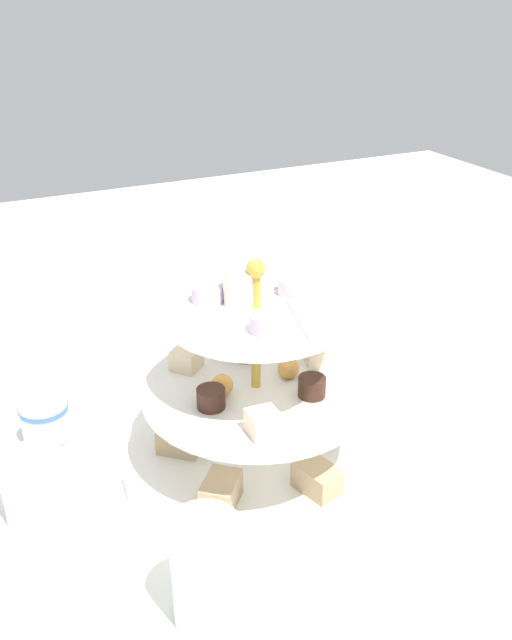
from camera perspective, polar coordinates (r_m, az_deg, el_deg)
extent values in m
plane|color=white|center=(0.83, 0.00, -11.56)|extent=(2.40, 2.40, 0.00)
cylinder|color=white|center=(0.82, 0.00, -11.28)|extent=(0.31, 0.31, 0.01)
cylinder|color=white|center=(0.77, 0.00, -5.72)|extent=(0.25, 0.25, 0.01)
cylinder|color=white|center=(0.72, 0.00, 0.62)|extent=(0.20, 0.20, 0.01)
cylinder|color=gold|center=(0.76, 0.00, -4.29)|extent=(0.01, 0.01, 0.24)
sphere|color=gold|center=(0.70, 0.00, 4.25)|extent=(0.02, 0.02, 0.02)
cube|color=tan|center=(0.88, -1.17, -6.79)|extent=(0.06, 0.05, 0.03)
cube|color=tan|center=(0.82, -6.24, -9.70)|extent=(0.06, 0.06, 0.03)
cube|color=tan|center=(0.75, -2.89, -13.85)|extent=(0.06, 0.06, 0.03)
cube|color=tan|center=(0.77, 5.04, -12.79)|extent=(0.06, 0.05, 0.03)
cube|color=tan|center=(0.85, 5.27, -8.35)|extent=(0.04, 0.05, 0.03)
cylinder|color=#E5C660|center=(0.85, 0.55, -8.73)|extent=(0.04, 0.04, 0.01)
cylinder|color=#381E14|center=(0.73, -3.72, -6.40)|extent=(0.03, 0.03, 0.02)
cylinder|color=#381E14|center=(0.75, 4.61, -5.46)|extent=(0.03, 0.03, 0.02)
cylinder|color=#381E14|center=(0.81, -0.91, -2.46)|extent=(0.03, 0.03, 0.02)
cube|color=beige|center=(0.80, -5.73, -3.21)|extent=(0.04, 0.04, 0.02)
cube|color=beige|center=(0.69, 0.59, -8.41)|extent=(0.03, 0.03, 0.02)
cube|color=beige|center=(0.81, 5.16, -2.78)|extent=(0.04, 0.04, 0.02)
sphere|color=gold|center=(0.75, -2.73, -5.39)|extent=(0.02, 0.02, 0.02)
sphere|color=gold|center=(0.78, 2.61, -3.90)|extent=(0.02, 0.02, 0.02)
cylinder|color=silver|center=(0.74, -3.99, 2.18)|extent=(0.03, 0.03, 0.02)
cylinder|color=silver|center=(0.67, 0.91, -0.28)|extent=(0.03, 0.03, 0.02)
cylinder|color=silver|center=(0.75, 3.09, 2.76)|extent=(0.03, 0.03, 0.02)
cylinder|color=white|center=(0.72, -1.21, 2.71)|extent=(0.04, 0.04, 0.04)
cube|color=silver|center=(0.70, 3.75, 0.13)|extent=(0.09, 0.03, 0.00)
cube|color=silver|center=(0.77, 0.54, 2.76)|extent=(0.08, 0.05, 0.00)
cylinder|color=silver|center=(0.98, 6.82, -0.53)|extent=(0.07, 0.07, 0.14)
cylinder|color=silver|center=(0.77, -17.72, -12.95)|extent=(0.06, 0.06, 0.07)
cylinder|color=white|center=(0.90, -16.67, -9.26)|extent=(0.09, 0.09, 0.01)
cylinder|color=white|center=(0.88, -16.88, -7.91)|extent=(0.06, 0.06, 0.04)
cylinder|color=#4772B2|center=(0.87, -17.04, -6.90)|extent=(0.06, 0.06, 0.01)
cube|color=silver|center=(1.04, -9.28, -3.08)|extent=(0.05, 0.17, 0.00)
cylinder|color=silver|center=(0.63, -4.12, -19.82)|extent=(0.06, 0.06, 0.11)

